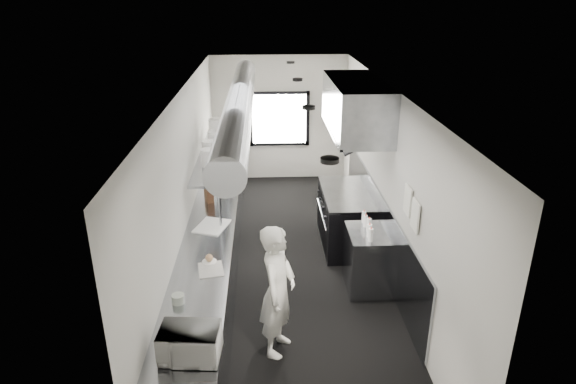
{
  "coord_description": "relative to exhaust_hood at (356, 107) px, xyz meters",
  "views": [
    {
      "loc": [
        -0.35,
        -6.92,
        4.1
      ],
      "look_at": [
        -0.01,
        -0.2,
        1.34
      ],
      "focal_mm": 30.91,
      "sensor_mm": 36.0,
      "label": 1
    }
  ],
  "objects": [
    {
      "name": "range",
      "position": [
        -0.06,
        0.0,
        -1.92
      ],
      "size": [
        0.88,
        1.6,
        0.94
      ],
      "color": "black",
      "rests_on": "floor"
    },
    {
      "name": "knife_block",
      "position": [
        -2.36,
        -0.15,
        -1.36
      ],
      "size": [
        0.18,
        0.26,
        0.26
      ],
      "primitive_type": "cube",
      "rotation": [
        0.0,
        0.0,
        0.34
      ],
      "color": "brown",
      "rests_on": "prep_counter"
    },
    {
      "name": "hvac_duct",
      "position": [
        -1.8,
        -0.3,
        0.16
      ],
      "size": [
        0.4,
        6.4,
        0.4
      ],
      "primitive_type": "cylinder",
      "rotation": [
        1.57,
        0.0,
        0.0
      ],
      "color": "#92959A",
      "rests_on": "ceiling"
    },
    {
      "name": "cutting_board",
      "position": [
        -2.23,
        -1.1,
        -1.48
      ],
      "size": [
        0.55,
        0.63,
        0.02
      ],
      "primitive_type": "cube",
      "rotation": [
        0.0,
        0.0,
        -0.31
      ],
      "color": "white",
      "rests_on": "prep_counter"
    },
    {
      "name": "squeeze_bottle_b",
      "position": [
        -0.01,
        -1.54,
        -1.39
      ],
      "size": [
        0.07,
        0.07,
        0.19
      ],
      "primitive_type": "cylinder",
      "rotation": [
        0.0,
        0.0,
        0.05
      ],
      "color": "white",
      "rests_on": "bottle_station"
    },
    {
      "name": "pass_shelf",
      "position": [
        -2.29,
        0.3,
        -0.86
      ],
      "size": [
        0.45,
        3.0,
        0.68
      ],
      "color": "gray",
      "rests_on": "prep_counter"
    },
    {
      "name": "squeeze_bottle_a",
      "position": [
        -0.02,
        -1.67,
        -1.39
      ],
      "size": [
        0.09,
        0.09,
        0.19
      ],
      "primitive_type": "cylinder",
      "rotation": [
        0.0,
        0.0,
        -0.43
      ],
      "color": "white",
      "rests_on": "bottle_station"
    },
    {
      "name": "newspaper",
      "position": [
        -2.13,
        -2.31,
        -1.49
      ],
      "size": [
        0.36,
        0.42,
        0.01
      ],
      "primitive_type": "cube",
      "rotation": [
        0.0,
        0.0,
        0.17
      ],
      "color": "silver",
      "rests_on": "prep_counter"
    },
    {
      "name": "wall_right",
      "position": [
        0.4,
        -0.7,
        -0.99
      ],
      "size": [
        0.02,
        8.0,
        2.8
      ],
      "primitive_type": "cube",
      "color": "beige",
      "rests_on": "floor"
    },
    {
      "name": "notice_sheet_a",
      "position": [
        0.37,
        -1.9,
        -0.79
      ],
      "size": [
        0.02,
        0.28,
        0.38
      ],
      "primitive_type": "cube",
      "color": "white",
      "rests_on": "wall_right"
    },
    {
      "name": "microwave",
      "position": [
        -2.17,
        -3.86,
        -1.34
      ],
      "size": [
        0.54,
        0.43,
        0.31
      ],
      "primitive_type": "imported",
      "rotation": [
        0.0,
        0.0,
        -0.08
      ],
      "color": "silver",
      "rests_on": "prep_counter"
    },
    {
      "name": "squeeze_bottle_d",
      "position": [
        -0.0,
        -1.22,
        -1.4
      ],
      "size": [
        0.07,
        0.07,
        0.18
      ],
      "primitive_type": "cylinder",
      "rotation": [
        0.0,
        0.0,
        -0.18
      ],
      "color": "white",
      "rests_on": "bottle_station"
    },
    {
      "name": "wall_back",
      "position": [
        -1.1,
        3.3,
        -0.99
      ],
      "size": [
        3.0,
        0.02,
        2.8
      ],
      "primitive_type": "cube",
      "color": "beige",
      "rests_on": "floor"
    },
    {
      "name": "bottle_station",
      "position": [
        0.05,
        -1.4,
        -1.94
      ],
      "size": [
        0.65,
        0.8,
        0.9
      ],
      "primitive_type": "cube",
      "color": "gray",
      "rests_on": "floor"
    },
    {
      "name": "plate_stack_a",
      "position": [
        -2.3,
        -0.35,
        -0.68
      ],
      "size": [
        0.29,
        0.29,
        0.27
      ],
      "primitive_type": "cylinder",
      "rotation": [
        0.0,
        0.0,
        -0.32
      ],
      "color": "white",
      "rests_on": "pass_shelf"
    },
    {
      "name": "notice_sheet_b",
      "position": [
        0.37,
        -2.25,
        -0.84
      ],
      "size": [
        0.02,
        0.28,
        0.38
      ],
      "primitive_type": "cube",
      "color": "white",
      "rests_on": "wall_right"
    },
    {
      "name": "wall_front",
      "position": [
        -1.1,
        -4.7,
        -0.99
      ],
      "size": [
        3.0,
        0.02,
        2.8
      ],
      "primitive_type": "cube",
      "color": "beige",
      "rests_on": "floor"
    },
    {
      "name": "wall_cladding",
      "position": [
        0.38,
        -0.4,
        -1.84
      ],
      "size": [
        0.03,
        5.5,
        1.1
      ],
      "primitive_type": "cube",
      "color": "gray",
      "rests_on": "wall_right"
    },
    {
      "name": "pastry",
      "position": [
        -2.16,
        -2.12,
        -1.43
      ],
      "size": [
        0.1,
        0.1,
        0.1
      ],
      "primitive_type": "sphere",
      "color": "tan",
      "rests_on": "small_plate"
    },
    {
      "name": "far_work_table",
      "position": [
        -2.25,
        2.5,
        -1.94
      ],
      "size": [
        0.7,
        1.2,
        0.9
      ],
      "primitive_type": "cube",
      "color": "gray",
      "rests_on": "floor"
    },
    {
      "name": "plate_stack_b",
      "position": [
        -2.32,
        0.03,
        -0.67
      ],
      "size": [
        0.26,
        0.26,
        0.29
      ],
      "primitive_type": "cylinder",
      "rotation": [
        0.0,
        0.0,
        0.15
      ],
      "color": "white",
      "rests_on": "pass_shelf"
    },
    {
      "name": "floor",
      "position": [
        -1.1,
        -0.7,
        -2.39
      ],
      "size": [
        3.0,
        8.0,
        0.01
      ],
      "primitive_type": "cube",
      "color": "black",
      "rests_on": "ground"
    },
    {
      "name": "ceiling",
      "position": [
        -1.1,
        -0.7,
        0.41
      ],
      "size": [
        3.0,
        8.0,
        0.01
      ],
      "primitive_type": "cube",
      "color": "silver",
      "rests_on": "wall_back"
    },
    {
      "name": "service_window",
      "position": [
        -1.1,
        3.26,
        -0.99
      ],
      "size": [
        1.36,
        0.05,
        1.25
      ],
      "color": "white",
      "rests_on": "wall_back"
    },
    {
      "name": "deli_tub_b",
      "position": [
        -2.42,
        -2.99,
        -1.44
      ],
      "size": [
        0.18,
        0.18,
        0.1
      ],
      "primitive_type": "cylinder",
      "rotation": [
        0.0,
        0.0,
        -0.36
      ],
      "color": "#A3AEA0",
      "rests_on": "prep_counter"
    },
    {
      "name": "line_cook",
      "position": [
        -1.32,
        -2.71,
        -1.56
      ],
      "size": [
        0.58,
        0.7,
        1.66
      ],
      "primitive_type": "imported",
      "rotation": [
        0.0,
        0.0,
        1.23
      ],
      "color": "silver",
      "rests_on": "floor"
    },
    {
      "name": "plate_stack_c",
      "position": [
        -2.28,
        0.51,
        -0.66
      ],
      "size": [
        0.23,
        0.23,
        0.32
      ],
      "primitive_type": "cylinder",
      "rotation": [
        0.0,
        0.0,
        -0.02
      ],
      "color": "white",
      "rests_on": "pass_shelf"
    },
    {
      "name": "plate_stack_d",
      "position": [
        -2.31,
        1.09,
        -0.63
      ],
      "size": [
        0.3,
        0.3,
        0.38
      ],
      "primitive_type": "cylinder",
      "rotation": [
        0.0,
        0.0,
        0.26
      ],
      "color": "white",
      "rests_on": "pass_shelf"
    },
    {
      "name": "wall_left",
      "position": [
        -2.6,
        -0.7,
        -0.99
      ],
      "size": [
        0.02,
        8.0,
        2.8
      ],
      "primitive_type": "cube",
      "color": "beige",
      "rests_on": "floor"
    },
    {
      "name": "deli_tub_a",
      "position": [
        -2.36,
        -3.49,
        -1.44
      ],
      "size": [
        0.17,
        0.17,
        0.11
      ],
      "primitive_type": "cylinder",
      "rotation": [
        0.0,
        0.0,
        -0.14
      ],
      "color": "#A3AEA0",
      "rests_on": "prep_counter"
    },
    {
      "name": "small_plate",
      "position": [
        -2.16,
        -2.12,
        -1.48
      ],
      "size": [
        0.23,
        0.23,
        0.02
      ],
      "primitive_type": "cylinder",
      "rotation": [
        0.0,
        0.0,
        0.27
      ],
      "color": "white",
      "rests_on": "prep_counter"
    },
    {
      "name": "prep_counter",
      "position": [
        -2.25,
        -1.2,
        -1.94
      ],
      "size": [
        0.7,
        6.0,
        0.9
      ],
      "primitive_type": "cube",
      "color": "gray",
      "rests_on": "floor"
    },
    {
      "name": "squeeze_bottle_e",
      "position": [
        0.0,
        -1.08,
        -1.4
      ],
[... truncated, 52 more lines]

